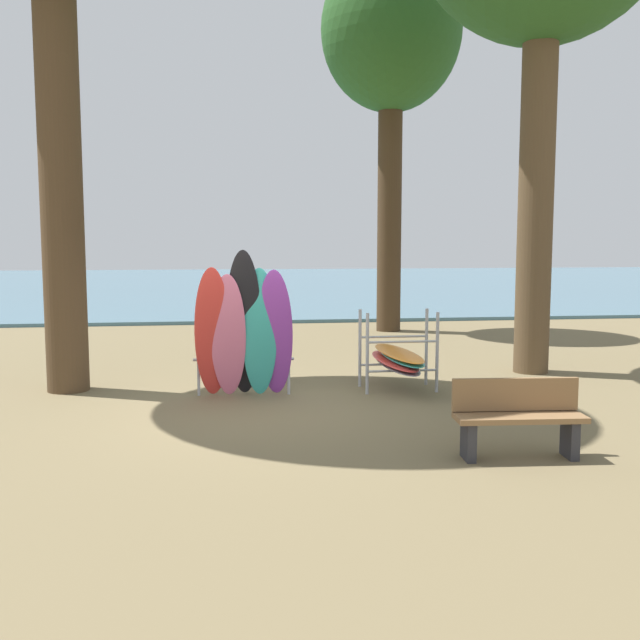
# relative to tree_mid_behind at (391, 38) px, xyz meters

# --- Properties ---
(ground_plane) EXTENTS (80.00, 80.00, 0.00)m
(ground_plane) POSITION_rel_tree_mid_behind_xyz_m (-3.72, -8.57, -7.37)
(ground_plane) COLOR brown
(lake_water) EXTENTS (80.00, 36.00, 0.10)m
(lake_water) POSITION_rel_tree_mid_behind_xyz_m (-3.72, 19.99, -7.32)
(lake_water) COLOR #477084
(lake_water) RESTS_ON ground
(tree_mid_behind) EXTENTS (3.52, 3.52, 9.60)m
(tree_mid_behind) POSITION_rel_tree_mid_behind_xyz_m (0.00, 0.00, 0.00)
(tree_mid_behind) COLOR #42301E
(tree_mid_behind) RESTS_ON ground
(leaning_board_pile) EXTENTS (1.53, 0.85, 2.23)m
(leaning_board_pile) POSITION_rel_tree_mid_behind_xyz_m (-3.97, -7.73, -6.38)
(leaning_board_pile) COLOR red
(leaning_board_pile) RESTS_ON ground
(board_storage_rack) EXTENTS (1.15, 2.12, 1.25)m
(board_storage_rack) POSITION_rel_tree_mid_behind_xyz_m (-1.55, -7.37, -6.88)
(board_storage_rack) COLOR #9EA0A5
(board_storage_rack) RESTS_ON ground
(park_bench) EXTENTS (1.42, 0.50, 0.85)m
(park_bench) POSITION_rel_tree_mid_behind_xyz_m (-1.12, -11.10, -6.92)
(park_bench) COLOR #2D2D33
(park_bench) RESTS_ON ground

